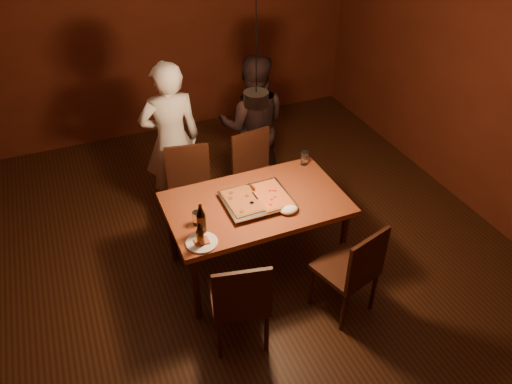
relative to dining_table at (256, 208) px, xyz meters
name	(u,v)px	position (x,y,z in m)	size (l,w,h in m)	color
room_shell	(256,142)	(-0.04, -0.10, 0.72)	(6.00, 6.00, 6.00)	#3A1F0F
dining_table	(256,208)	(0.00, 0.00, 0.00)	(1.50, 0.90, 0.75)	brown
chair_far_left	(190,183)	(-0.37, 0.77, -0.14)	(0.49, 0.49, 0.49)	#38190F
chair_far_right	(256,167)	(0.32, 0.78, -0.14)	(0.47, 0.47, 0.49)	#38190F
chair_near_left	(240,297)	(-0.44, -0.75, -0.14)	(0.50, 0.50, 0.49)	#38190F
chair_near_right	(355,265)	(0.50, -0.79, -0.14)	(0.52, 0.52, 0.49)	#38190F
pizza_tray	(257,201)	(0.00, -0.02, 0.10)	(0.55, 0.45, 0.05)	silver
pizza_meat	(242,201)	(-0.13, -0.01, 0.13)	(0.24, 0.39, 0.02)	maroon
pizza_cheese	(271,195)	(0.12, -0.03, 0.13)	(0.26, 0.41, 0.02)	gold
spatula	(257,195)	(0.01, 0.00, 0.14)	(0.09, 0.24, 0.04)	silver
beer_bottle_a	(200,234)	(-0.59, -0.35, 0.19)	(0.06, 0.06, 0.22)	black
beer_bottle_b	(201,219)	(-0.54, -0.21, 0.21)	(0.07, 0.07, 0.27)	black
water_glass_left	(197,218)	(-0.54, -0.09, 0.13)	(0.07, 0.07, 0.11)	silver
water_glass_right	(304,158)	(0.64, 0.36, 0.14)	(0.06, 0.06, 0.13)	silver
plate_slice	(202,242)	(-0.58, -0.32, 0.08)	(0.24, 0.24, 0.03)	white
napkin	(289,209)	(0.19, -0.24, 0.11)	(0.16, 0.12, 0.07)	white
diner_white	(171,140)	(-0.42, 1.16, 0.14)	(0.59, 0.39, 1.62)	silver
diner_dark	(253,125)	(0.48, 1.22, 0.08)	(0.74, 0.58, 1.52)	black
pendant_lamp	(256,97)	(-0.04, -0.10, 1.08)	(0.18, 0.18, 1.10)	black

